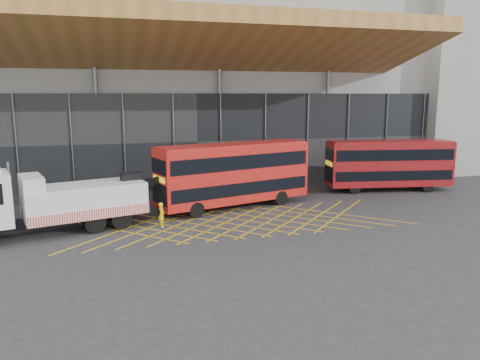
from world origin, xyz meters
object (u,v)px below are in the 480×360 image
object	(u,v)px
bus_second	(389,163)
worker	(162,215)
bus_towed	(234,172)
recovery_truck	(49,201)

from	to	relation	value
bus_second	worker	world-z (taller)	bus_second
bus_towed	bus_second	size ratio (longest dim) A/B	1.09
recovery_truck	bus_towed	distance (m)	12.28
bus_towed	bus_second	bearing A→B (deg)	-6.57
bus_towed	bus_second	world-z (taller)	bus_towed
bus_second	bus_towed	bearing A→B (deg)	-161.31
recovery_truck	bus_towed	xyz separation A→B (m)	(11.82, 3.29, 0.60)
bus_second	worker	xyz separation A→B (m)	(-19.44, -5.87, -1.57)
recovery_truck	worker	distance (m)	6.45
worker	bus_towed	bearing A→B (deg)	-60.98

